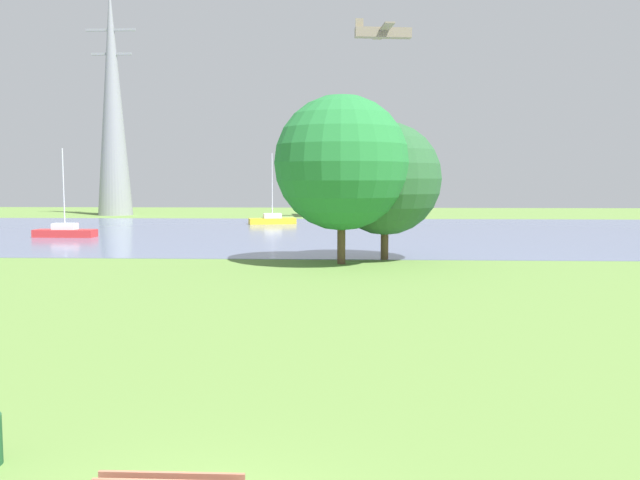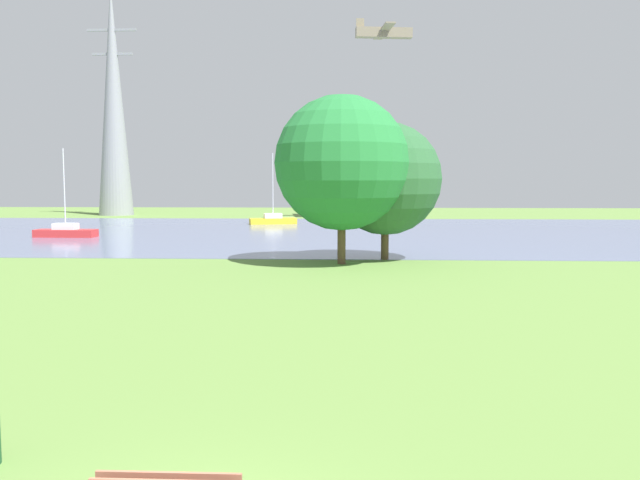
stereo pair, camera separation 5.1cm
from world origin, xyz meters
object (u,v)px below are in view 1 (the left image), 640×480
(sailboat_yellow, at_px, (272,220))
(tree_west_far, at_px, (385,179))
(electricity_pylon, at_px, (113,100))
(sailboat_red, at_px, (65,231))
(tree_west_near, at_px, (342,163))
(light_aircraft, at_px, (383,32))

(sailboat_yellow, relative_size, tree_west_far, 0.93)
(sailboat_yellow, distance_m, electricity_pylon, 31.60)
(tree_west_far, bearing_deg, electricity_pylon, 124.61)
(sailboat_red, bearing_deg, tree_west_near, -35.46)
(sailboat_yellow, distance_m, light_aircraft, 25.43)
(light_aircraft, bearing_deg, sailboat_red, -135.96)
(sailboat_yellow, height_order, sailboat_red, sailboat_yellow)
(sailboat_red, distance_m, light_aircraft, 42.04)
(tree_west_near, distance_m, light_aircraft, 44.34)
(sailboat_red, distance_m, tree_west_near, 27.74)
(sailboat_red, xyz_separation_m, electricity_pylon, (-7.88, 33.36, 14.30))
(sailboat_yellow, height_order, light_aircraft, light_aircraft)
(tree_west_far, xyz_separation_m, light_aircraft, (1.62, 39.21, 16.59))
(sailboat_yellow, xyz_separation_m, electricity_pylon, (-22.53, 16.94, 14.30))
(tree_west_far, relative_size, electricity_pylon, 0.26)
(sailboat_yellow, distance_m, tree_west_far, 32.10)
(tree_west_near, relative_size, tree_west_far, 1.16)
(sailboat_yellow, distance_m, tree_west_near, 33.51)
(sailboat_red, distance_m, electricity_pylon, 37.14)
(tree_west_near, height_order, electricity_pylon, electricity_pylon)
(sailboat_yellow, height_order, electricity_pylon, electricity_pylon)
(sailboat_red, bearing_deg, tree_west_far, -29.21)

